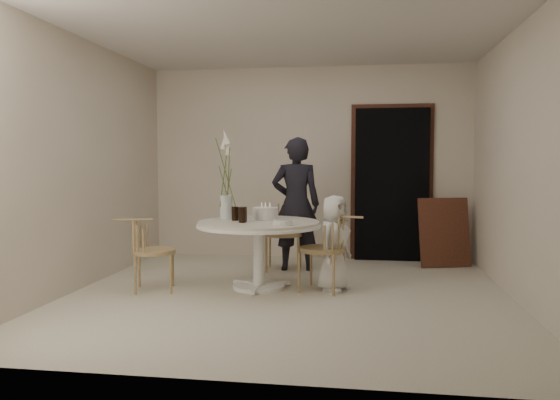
# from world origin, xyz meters

# --- Properties ---
(ground) EXTENTS (4.50, 4.50, 0.00)m
(ground) POSITION_xyz_m (0.00, 0.00, 0.00)
(ground) COLOR silver
(ground) RESTS_ON ground
(room_shell) EXTENTS (4.50, 4.50, 4.50)m
(room_shell) POSITION_xyz_m (0.00, 0.00, 1.62)
(room_shell) COLOR beige
(room_shell) RESTS_ON ground
(doorway) EXTENTS (1.00, 0.10, 2.10)m
(doorway) POSITION_xyz_m (1.15, 2.19, 1.05)
(doorway) COLOR black
(doorway) RESTS_ON ground
(door_trim) EXTENTS (1.12, 0.03, 2.22)m
(door_trim) POSITION_xyz_m (1.15, 2.23, 1.11)
(door_trim) COLOR brown
(door_trim) RESTS_ON ground
(table) EXTENTS (1.33, 1.33, 0.73)m
(table) POSITION_xyz_m (-0.35, 0.25, 0.62)
(table) COLOR white
(table) RESTS_ON ground
(picture_frame) EXTENTS (0.71, 0.39, 0.90)m
(picture_frame) POSITION_xyz_m (1.81, 1.82, 0.45)
(picture_frame) COLOR brown
(picture_frame) RESTS_ON ground
(chair_far) EXTENTS (0.50, 0.54, 0.86)m
(chair_far) POSITION_xyz_m (-0.23, 1.40, 0.56)
(chair_far) COLOR #9E7D55
(chair_far) RESTS_ON ground
(chair_right) EXTENTS (0.55, 0.52, 0.82)m
(chair_right) POSITION_xyz_m (0.44, 0.22, 0.53)
(chair_right) COLOR #9E7D55
(chair_right) RESTS_ON ground
(chair_left) EXTENTS (0.54, 0.51, 0.78)m
(chair_left) POSITION_xyz_m (-1.53, -0.05, 0.50)
(chair_left) COLOR #9E7D55
(chair_left) RESTS_ON ground
(girl) EXTENTS (0.65, 0.47, 1.67)m
(girl) POSITION_xyz_m (-0.08, 1.31, 0.84)
(girl) COLOR black
(girl) RESTS_ON ground
(boy) EXTENTS (0.50, 0.59, 1.01)m
(boy) POSITION_xyz_m (0.46, 0.27, 0.51)
(boy) COLOR silver
(boy) RESTS_ON ground
(birthday_cake) EXTENTS (0.28, 0.28, 0.18)m
(birthday_cake) POSITION_xyz_m (-0.31, 0.44, 0.80)
(birthday_cake) COLOR silver
(birthday_cake) RESTS_ON table
(cola_tumbler_a) EXTENTS (0.10, 0.10, 0.16)m
(cola_tumbler_a) POSITION_xyz_m (-0.50, 0.17, 0.81)
(cola_tumbler_a) COLOR black
(cola_tumbler_a) RESTS_ON table
(cola_tumbler_b) EXTENTS (0.09, 0.09, 0.17)m
(cola_tumbler_b) POSITION_xyz_m (-0.50, 0.09, 0.81)
(cola_tumbler_b) COLOR black
(cola_tumbler_b) RESTS_ON table
(cola_tumbler_c) EXTENTS (0.08, 0.08, 0.14)m
(cola_tumbler_c) POSITION_xyz_m (-0.56, 0.32, 0.80)
(cola_tumbler_c) COLOR black
(cola_tumbler_c) RESTS_ON table
(cola_tumbler_d) EXTENTS (0.08, 0.08, 0.15)m
(cola_tumbler_d) POSITION_xyz_m (-0.62, 0.27, 0.81)
(cola_tumbler_d) COLOR black
(cola_tumbler_d) RESTS_ON table
(plate_stack) EXTENTS (0.23, 0.23, 0.05)m
(plate_stack) POSITION_xyz_m (-0.04, -0.08, 0.76)
(plate_stack) COLOR silver
(plate_stack) RESTS_ON table
(flower_vase) EXTENTS (0.14, 0.14, 1.00)m
(flower_vase) POSITION_xyz_m (-0.75, 0.43, 1.08)
(flower_vase) COLOR silver
(flower_vase) RESTS_ON table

